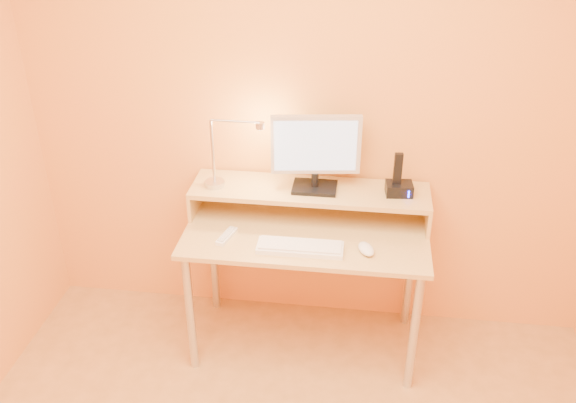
# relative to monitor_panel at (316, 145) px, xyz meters

# --- Properties ---
(wall_back) EXTENTS (3.00, 0.04, 2.50)m
(wall_back) POSITION_rel_monitor_panel_xyz_m (-0.02, 0.16, 0.13)
(wall_back) COLOR #E58845
(wall_back) RESTS_ON floor
(desk_leg_fl) EXTENTS (0.04, 0.04, 0.69)m
(desk_leg_fl) POSITION_rel_monitor_panel_xyz_m (-0.57, -0.41, -0.77)
(desk_leg_fl) COLOR silver
(desk_leg_fl) RESTS_ON floor
(desk_leg_fr) EXTENTS (0.04, 0.04, 0.69)m
(desk_leg_fr) POSITION_rel_monitor_panel_xyz_m (0.53, -0.41, -0.77)
(desk_leg_fr) COLOR silver
(desk_leg_fr) RESTS_ON floor
(desk_leg_bl) EXTENTS (0.04, 0.04, 0.69)m
(desk_leg_bl) POSITION_rel_monitor_panel_xyz_m (-0.57, 0.09, -0.77)
(desk_leg_bl) COLOR silver
(desk_leg_bl) RESTS_ON floor
(desk_leg_br) EXTENTS (0.04, 0.04, 0.69)m
(desk_leg_br) POSITION_rel_monitor_panel_xyz_m (0.53, 0.09, -0.77)
(desk_leg_br) COLOR silver
(desk_leg_br) RESTS_ON floor
(desk_lower) EXTENTS (1.20, 0.60, 0.02)m
(desk_lower) POSITION_rel_monitor_panel_xyz_m (-0.02, -0.16, -0.41)
(desk_lower) COLOR tan
(desk_lower) RESTS_ON floor
(shelf_riser_left) EXTENTS (0.02, 0.30, 0.14)m
(shelf_riser_left) POSITION_rel_monitor_panel_xyz_m (-0.62, -0.01, -0.33)
(shelf_riser_left) COLOR tan
(shelf_riser_left) RESTS_ON desk_lower
(shelf_riser_right) EXTENTS (0.02, 0.30, 0.14)m
(shelf_riser_right) POSITION_rel_monitor_panel_xyz_m (0.57, -0.01, -0.33)
(shelf_riser_right) COLOR tan
(shelf_riser_right) RESTS_ON desk_lower
(desk_shelf) EXTENTS (1.20, 0.30, 0.02)m
(desk_shelf) POSITION_rel_monitor_panel_xyz_m (-0.02, -0.01, -0.25)
(desk_shelf) COLOR tan
(desk_shelf) RESTS_ON desk_lower
(monitor_foot) EXTENTS (0.22, 0.16, 0.02)m
(monitor_foot) POSITION_rel_monitor_panel_xyz_m (-0.00, -0.01, -0.23)
(monitor_foot) COLOR black
(monitor_foot) RESTS_ON desk_shelf
(monitor_neck) EXTENTS (0.04, 0.04, 0.07)m
(monitor_neck) POSITION_rel_monitor_panel_xyz_m (0.00, -0.01, -0.19)
(monitor_neck) COLOR black
(monitor_neck) RESTS_ON monitor_foot
(monitor_panel) EXTENTS (0.44, 0.10, 0.30)m
(monitor_panel) POSITION_rel_monitor_panel_xyz_m (0.00, 0.00, 0.00)
(monitor_panel) COLOR #B7B7B9
(monitor_panel) RESTS_ON monitor_neck
(monitor_back) EXTENTS (0.39, 0.07, 0.25)m
(monitor_back) POSITION_rel_monitor_panel_xyz_m (0.00, 0.02, 0.00)
(monitor_back) COLOR black
(monitor_back) RESTS_ON monitor_panel
(monitor_screen) EXTENTS (0.39, 0.06, 0.26)m
(monitor_screen) POSITION_rel_monitor_panel_xyz_m (0.00, -0.02, 0.00)
(monitor_screen) COLOR #9EBCEB
(monitor_screen) RESTS_ON monitor_panel
(lamp_base) EXTENTS (0.10, 0.10, 0.02)m
(lamp_base) POSITION_rel_monitor_panel_xyz_m (-0.51, -0.04, -0.23)
(lamp_base) COLOR silver
(lamp_base) RESTS_ON desk_shelf
(lamp_post) EXTENTS (0.01, 0.01, 0.33)m
(lamp_post) POSITION_rel_monitor_panel_xyz_m (-0.51, -0.04, -0.05)
(lamp_post) COLOR silver
(lamp_post) RESTS_ON lamp_base
(lamp_arm) EXTENTS (0.24, 0.01, 0.01)m
(lamp_arm) POSITION_rel_monitor_panel_xyz_m (-0.39, -0.04, 0.12)
(lamp_arm) COLOR silver
(lamp_arm) RESTS_ON lamp_post
(lamp_head) EXTENTS (0.04, 0.04, 0.03)m
(lamp_head) POSITION_rel_monitor_panel_xyz_m (-0.27, -0.04, 0.10)
(lamp_head) COLOR silver
(lamp_head) RESTS_ON lamp_arm
(lamp_bulb) EXTENTS (0.03, 0.03, 0.00)m
(lamp_bulb) POSITION_rel_monitor_panel_xyz_m (-0.27, -0.04, 0.09)
(lamp_bulb) COLOR #FFEAC6
(lamp_bulb) RESTS_ON lamp_head
(phone_dock) EXTENTS (0.14, 0.11, 0.06)m
(phone_dock) POSITION_rel_monitor_panel_xyz_m (0.42, -0.01, -0.21)
(phone_dock) COLOR black
(phone_dock) RESTS_ON desk_shelf
(phone_handset) EXTENTS (0.04, 0.03, 0.16)m
(phone_handset) POSITION_rel_monitor_panel_xyz_m (0.40, -0.01, -0.10)
(phone_handset) COLOR black
(phone_handset) RESTS_ON phone_dock
(phone_led) EXTENTS (0.01, 0.00, 0.04)m
(phone_led) POSITION_rel_monitor_panel_xyz_m (0.46, -0.06, -0.21)
(phone_led) COLOR #2F31FF
(phone_led) RESTS_ON phone_dock
(keyboard) EXTENTS (0.41, 0.13, 0.02)m
(keyboard) POSITION_rel_monitor_panel_xyz_m (-0.04, -0.33, -0.39)
(keyboard) COLOR white
(keyboard) RESTS_ON desk_lower
(mouse) EXTENTS (0.11, 0.13, 0.04)m
(mouse) POSITION_rel_monitor_panel_xyz_m (0.27, -0.31, -0.38)
(mouse) COLOR silver
(mouse) RESTS_ON desk_lower
(remote_control) EXTENTS (0.08, 0.16, 0.02)m
(remote_control) POSITION_rel_monitor_panel_xyz_m (-0.40, -0.27, -0.39)
(remote_control) COLOR white
(remote_control) RESTS_ON desk_lower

